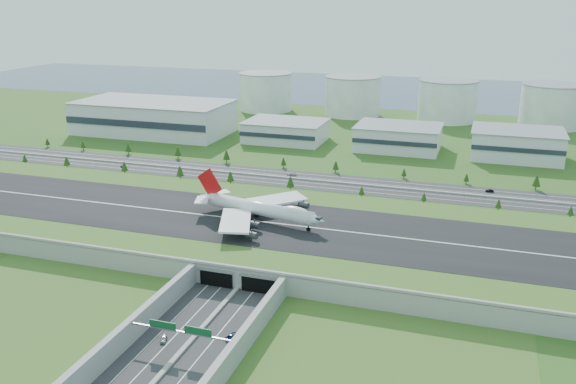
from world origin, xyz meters
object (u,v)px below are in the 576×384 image
(car_2, at_px, (232,336))
(car_4, at_px, (123,166))
(boeing_747, at_px, (259,208))
(car_5, at_px, (490,191))
(car_7, at_px, (291,174))
(fuel_tank_a, at_px, (266,92))
(car_0, at_px, (164,339))

(car_2, distance_m, car_4, 223.84)
(boeing_747, distance_m, car_5, 143.96)
(car_2, distance_m, car_7, 188.69)
(car_4, bearing_deg, car_7, -68.05)
(boeing_747, distance_m, car_7, 102.52)
(fuel_tank_a, height_order, car_4, fuel_tank_a)
(car_0, height_order, car_4, car_0)
(fuel_tank_a, relative_size, car_0, 10.81)
(car_7, bearing_deg, car_4, -85.19)
(car_2, bearing_deg, car_5, -99.44)
(fuel_tank_a, distance_m, car_7, 228.42)
(car_5, bearing_deg, car_7, -104.48)
(car_0, xyz_separation_m, car_5, (97.64, 195.58, -0.04))
(fuel_tank_a, xyz_separation_m, car_4, (-15.91, -224.56, -16.62))
(car_0, relative_size, car_5, 1.02)
(boeing_747, relative_size, car_2, 12.28)
(car_0, bearing_deg, car_4, 104.56)
(car_5, height_order, car_7, car_7)
(boeing_747, xyz_separation_m, car_0, (2.11, -92.60, -13.03))
(car_0, height_order, car_2, car_0)
(car_0, xyz_separation_m, car_7, (-18.87, 192.91, 0.07))
(fuel_tank_a, distance_m, car_5, 293.66)
(car_0, xyz_separation_m, car_2, (20.33, 8.33, -0.03))
(car_2, height_order, car_4, car_4)
(boeing_747, height_order, car_2, boeing_747)
(car_0, bearing_deg, boeing_747, 70.04)
(car_5, distance_m, car_7, 116.54)
(boeing_747, xyz_separation_m, car_4, (-125.31, 83.88, -13.07))
(car_0, relative_size, car_7, 0.78)
(car_5, relative_size, car_7, 0.77)
(fuel_tank_a, bearing_deg, car_5, -44.49)
(car_2, xyz_separation_m, car_7, (-39.20, 184.58, 0.10))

